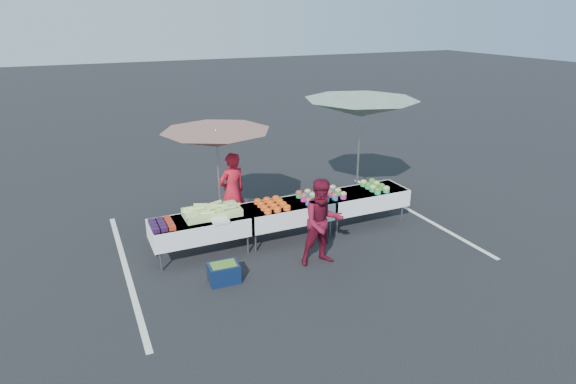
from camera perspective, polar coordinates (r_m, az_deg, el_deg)
name	(u,v)px	position (r m, az deg, el deg)	size (l,w,h in m)	color
ground	(288,237)	(9.93, 0.00, -5.41)	(80.00, 80.00, 0.00)	black
stripe_left	(126,270)	(9.22, -18.62, -8.73)	(0.10, 5.00, 0.00)	silver
stripe_right	(414,212)	(11.51, 14.66, -2.34)	(0.10, 5.00, 0.00)	silver
table_left	(200,227)	(9.15, -10.33, -4.09)	(1.86, 0.81, 0.75)	white
table_center	(288,211)	(9.69, 0.00, -2.31)	(1.86, 0.81, 0.75)	white
table_right	(364,198)	(10.51, 8.96, -0.70)	(1.86, 0.81, 0.75)	white
berry_punnets	(162,224)	(8.89, -14.75, -3.74)	(0.40, 0.54, 0.08)	black
corn_pile	(212,211)	(9.14, -9.05, -2.29)	(1.16, 0.57, 0.26)	#B3E274
plastic_bags	(220,221)	(8.88, -8.04, -3.39)	(0.30, 0.25, 0.05)	white
carrot_bowls	(272,204)	(9.47, -1.90, -1.46)	(0.55, 0.69, 0.11)	#FF571C
potato_cups	(321,194)	(9.91, 3.95, -0.29)	(0.94, 0.58, 0.16)	#2660B3
bean_baskets	(375,186)	(10.56, 10.25, 0.71)	(0.36, 0.68, 0.15)	green
vendor	(232,192)	(10.07, -6.62, 0.03)	(0.61, 0.40, 1.68)	red
customer	(323,222)	(8.65, 4.13, -3.62)	(0.79, 0.61, 1.62)	maroon
umbrella_left	(217,140)	(9.57, -8.47, 6.16)	(2.35, 2.35, 2.21)	black
umbrella_right	(361,109)	(10.85, 8.63, 9.71)	(2.76, 2.76, 2.59)	black
storage_bin	(224,273)	(8.40, -7.61, -9.44)	(0.53, 0.40, 0.33)	#0B1937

